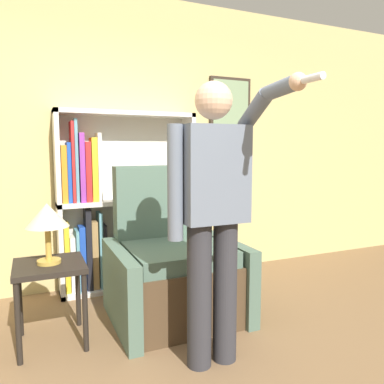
{
  "coord_description": "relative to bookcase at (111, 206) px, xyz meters",
  "views": [
    {
      "loc": [
        -0.6,
        -1.63,
        1.33
      ],
      "look_at": [
        0.4,
        0.7,
        1.04
      ],
      "focal_mm": 35.0,
      "sensor_mm": 36.0,
      "label": 1
    }
  ],
  "objects": [
    {
      "name": "wall_back",
      "position": [
        -0.06,
        0.16,
        0.6
      ],
      "size": [
        8.0,
        0.11,
        2.8
      ],
      "color": "tan",
      "rests_on": "ground_plane"
    },
    {
      "name": "armchair",
      "position": [
        0.34,
        -0.77,
        -0.43
      ],
      "size": [
        0.99,
        0.89,
        1.19
      ],
      "color": "#4C3823",
      "rests_on": "ground_plane"
    },
    {
      "name": "bookcase",
      "position": [
        0.0,
        0.0,
        0.0
      ],
      "size": [
        1.29,
        0.28,
        1.68
      ],
      "color": "silver",
      "rests_on": "ground_plane"
    },
    {
      "name": "table_lamp",
      "position": [
        -0.59,
        -0.86,
        0.08
      ],
      "size": [
        0.28,
        0.28,
        0.41
      ],
      "color": "gold",
      "rests_on": "side_table"
    },
    {
      "name": "side_table",
      "position": [
        -0.59,
        -0.86,
        -0.33
      ],
      "size": [
        0.46,
        0.46,
        0.56
      ],
      "color": "black",
      "rests_on": "ground_plane"
    },
    {
      "name": "person_standing",
      "position": [
        0.31,
        -1.52,
        0.18
      ],
      "size": [
        0.54,
        0.78,
        1.72
      ],
      "color": "#2D2D33",
      "rests_on": "ground_plane"
    }
  ]
}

